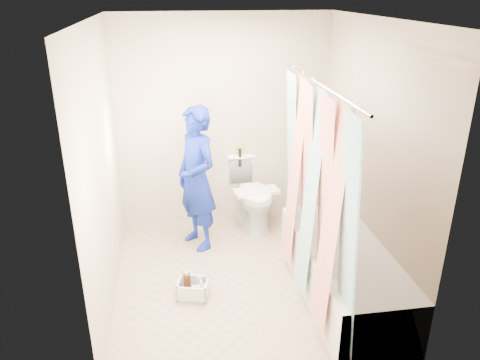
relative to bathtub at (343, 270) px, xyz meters
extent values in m
plane|color=tan|center=(-0.85, 0.43, -0.27)|extent=(2.60, 2.60, 0.00)
cube|color=silver|center=(-0.85, 0.43, 2.13)|extent=(2.40, 2.60, 0.02)
cube|color=tan|center=(-0.85, 1.73, 0.93)|extent=(2.40, 0.02, 2.40)
cube|color=tan|center=(-0.85, -0.88, 0.93)|extent=(2.40, 0.02, 2.40)
cube|color=tan|center=(-2.05, 0.43, 0.93)|extent=(0.02, 2.60, 2.40)
cube|color=tan|center=(0.35, 0.43, 0.93)|extent=(0.02, 2.60, 2.40)
cube|color=silver|center=(0.00, 0.00, -0.02)|extent=(0.70, 1.75, 0.50)
cube|color=white|center=(0.00, 0.00, 0.19)|extent=(0.58, 1.63, 0.06)
cylinder|color=silver|center=(-0.33, 0.00, 1.68)|extent=(0.02, 1.90, 0.02)
cube|color=silver|center=(-0.33, 0.00, 0.75)|extent=(0.06, 1.75, 1.80)
imported|color=silver|center=(-0.55, 1.51, 0.14)|extent=(0.57, 0.86, 0.82)
cube|color=white|center=(-0.53, 1.38, 0.21)|extent=(0.53, 0.29, 0.04)
cylinder|color=black|center=(-0.67, 1.71, 0.52)|extent=(0.04, 0.04, 0.24)
cylinder|color=yellow|center=(-0.67, 1.71, 0.65)|extent=(0.07, 0.07, 0.03)
cylinder|color=silver|center=(-0.52, 1.73, 0.50)|extent=(0.03, 0.03, 0.20)
imported|color=navy|center=(-1.22, 1.13, 0.51)|extent=(0.60, 0.67, 1.55)
cube|color=silver|center=(-1.34, 0.19, -0.25)|extent=(0.32, 0.28, 0.03)
cube|color=silver|center=(-1.46, 0.22, -0.19)|extent=(0.07, 0.22, 0.16)
cube|color=silver|center=(-1.22, 0.16, -0.19)|extent=(0.07, 0.22, 0.16)
cube|color=silver|center=(-1.37, 0.09, -0.19)|extent=(0.27, 0.09, 0.16)
cube|color=silver|center=(-1.31, 0.29, -0.19)|extent=(0.27, 0.09, 0.16)
cylinder|color=#44200D|center=(-1.39, 0.24, -0.15)|extent=(0.06, 0.06, 0.18)
cylinder|color=white|center=(-1.27, 0.22, -0.16)|extent=(0.06, 0.06, 0.16)
cylinder|color=beige|center=(-1.33, 0.14, -0.18)|extent=(0.04, 0.04, 0.12)
cylinder|color=#44200D|center=(-1.42, 0.15, -0.21)|extent=(0.05, 0.05, 0.05)
cylinder|color=gold|center=(-1.42, 0.15, -0.18)|extent=(0.06, 0.06, 0.01)
imported|color=silver|center=(-1.27, 0.13, -0.15)|extent=(0.09, 0.09, 0.18)
camera|label=1|loc=(-1.47, -3.39, 2.37)|focal=35.00mm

